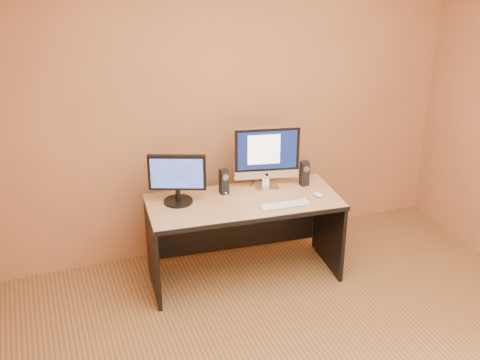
# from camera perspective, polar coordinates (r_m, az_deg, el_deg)

# --- Properties ---
(walls) EXTENTS (4.00, 4.00, 2.60)m
(walls) POSITION_cam_1_polar(r_m,az_deg,el_deg) (3.31, 10.28, -2.43)
(walls) COLOR #A16C40
(walls) RESTS_ON ground
(desk) EXTENTS (1.54, 0.77, 0.69)m
(desk) POSITION_cam_1_polar(r_m,az_deg,el_deg) (4.85, 0.38, -5.63)
(desk) COLOR #A67753
(desk) RESTS_ON ground
(imac) EXTENTS (0.56, 0.30, 0.51)m
(imac) POSITION_cam_1_polar(r_m,az_deg,el_deg) (4.81, 2.61, 2.13)
(imac) COLOR silver
(imac) RESTS_ON desk
(second_monitor) EXTENTS (0.50, 0.37, 0.39)m
(second_monitor) POSITION_cam_1_polar(r_m,az_deg,el_deg) (4.59, -5.96, 0.08)
(second_monitor) COLOR black
(second_monitor) RESTS_ON desk
(speaker_left) EXTENTS (0.07, 0.07, 0.21)m
(speaker_left) POSITION_cam_1_polar(r_m,az_deg,el_deg) (4.76, -1.52, -0.15)
(speaker_left) COLOR black
(speaker_left) RESTS_ON desk
(speaker_right) EXTENTS (0.06, 0.07, 0.21)m
(speaker_right) POSITION_cam_1_polar(r_m,az_deg,el_deg) (4.93, 6.13, 0.63)
(speaker_right) COLOR black
(speaker_right) RESTS_ON desk
(keyboard) EXTENTS (0.41, 0.13, 0.02)m
(keyboard) POSITION_cam_1_polar(r_m,az_deg,el_deg) (4.61, 4.34, -2.37)
(keyboard) COLOR #B5B5BA
(keyboard) RESTS_ON desk
(mouse) EXTENTS (0.06, 0.10, 0.03)m
(mouse) POSITION_cam_1_polar(r_m,az_deg,el_deg) (4.78, 7.38, -1.34)
(mouse) COLOR white
(mouse) RESTS_ON desk
(cable_a) EXTENTS (0.07, 0.20, 0.01)m
(cable_a) POSITION_cam_1_polar(r_m,az_deg,el_deg) (5.00, 2.21, -0.11)
(cable_a) COLOR black
(cable_a) RESTS_ON desk
(cable_b) EXTENTS (0.11, 0.14, 0.01)m
(cable_b) POSITION_cam_1_polar(r_m,az_deg,el_deg) (4.98, 1.22, -0.22)
(cable_b) COLOR black
(cable_b) RESTS_ON desk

